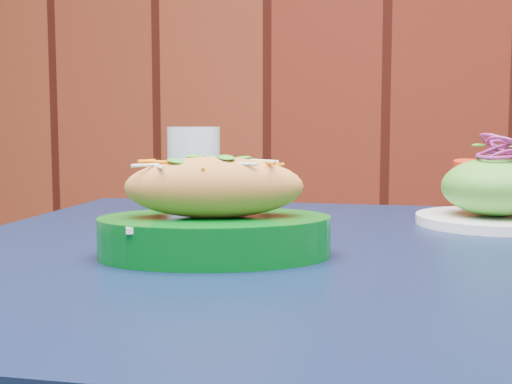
# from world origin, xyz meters

# --- Properties ---
(cafe_table) EXTENTS (0.81, 0.81, 0.75)m
(cafe_table) POSITION_xyz_m (0.39, 1.33, 0.66)
(cafe_table) COLOR black
(cafe_table) RESTS_ON ground
(banh_mi_basket) EXTENTS (0.26, 0.21, 0.11)m
(banh_mi_basket) POSITION_xyz_m (0.31, 1.27, 0.79)
(banh_mi_basket) COLOR #015813
(banh_mi_basket) RESTS_ON cafe_table
(salad_plate) EXTENTS (0.20, 0.20, 0.11)m
(salad_plate) POSITION_xyz_m (0.60, 1.56, 0.79)
(salad_plate) COLOR white
(salad_plate) RESTS_ON cafe_table
(water_glass) EXTENTS (0.08, 0.08, 0.12)m
(water_glass) POSITION_xyz_m (0.18, 1.59, 0.81)
(water_glass) COLOR silver
(water_glass) RESTS_ON cafe_table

